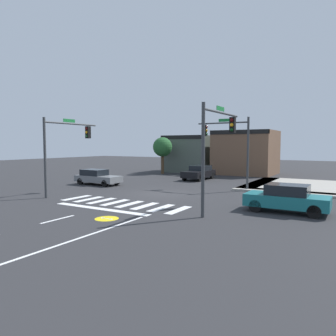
{
  "coord_description": "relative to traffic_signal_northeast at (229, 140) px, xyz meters",
  "views": [
    {
      "loc": [
        12.57,
        -19.95,
        3.67
      ],
      "look_at": [
        0.88,
        -0.37,
        2.0
      ],
      "focal_mm": 33.95,
      "sensor_mm": 36.0,
      "label": 1
    }
  ],
  "objects": [
    {
      "name": "car_black",
      "position": [
        -5.16,
        5.39,
        -3.28
      ],
      "size": [
        1.92,
        4.6,
        1.48
      ],
      "rotation": [
        0.0,
        0.0,
        -1.57
      ],
      "color": "black",
      "rests_on": "ground_plane"
    },
    {
      "name": "crosswalk_near",
      "position": [
        -3.47,
        -9.46,
        -4.04
      ],
      "size": [
        8.61,
        2.46,
        0.01
      ],
      "color": "silver",
      "rests_on": "ground_plane"
    },
    {
      "name": "ground_plane",
      "position": [
        -3.47,
        -4.96,
        -4.04
      ],
      "size": [
        120.0,
        120.0,
        0.0
      ],
      "primitive_type": "plane",
      "color": "#2B2B2D"
    },
    {
      "name": "car_teal",
      "position": [
        5.9,
        -6.99,
        -3.26
      ],
      "size": [
        4.32,
        1.87,
        1.53
      ],
      "rotation": [
        0.0,
        0.0,
        3.14
      ],
      "color": "#196B70",
      "rests_on": "ground_plane"
    },
    {
      "name": "car_gray",
      "position": [
        -11.41,
        -3.31,
        -3.33
      ],
      "size": [
        4.4,
        1.81,
        1.4
      ],
      "color": "slate",
      "rests_on": "ground_plane"
    },
    {
      "name": "bike_detector_marking",
      "position": [
        -1.49,
        -13.12,
        -4.04
      ],
      "size": [
        1.19,
        1.19,
        0.01
      ],
      "color": "yellow",
      "rests_on": "ground_plane"
    },
    {
      "name": "roadside_tree",
      "position": [
        -11.97,
        9.04,
        -0.69
      ],
      "size": [
        2.43,
        2.43,
        4.61
      ],
      "color": "#4C3823",
      "rests_on": "ground_plane"
    },
    {
      "name": "storefront_row",
      "position": [
        -5.92,
        14.07,
        -1.42
      ],
      "size": [
        14.07,
        6.54,
        5.41
      ],
      "color": "#4C564C",
      "rests_on": "ground_plane"
    },
    {
      "name": "lane_markings",
      "position": [
        -2.37,
        -16.99,
        -4.04
      ],
      "size": [
        6.8,
        20.25,
        0.01
      ],
      "color": "white",
      "rests_on": "ground_plane"
    },
    {
      "name": "traffic_signal_northeast",
      "position": [
        0.0,
        0.0,
        0.0
      ],
      "size": [
        4.42,
        0.32,
        5.87
      ],
      "rotation": [
        0.0,
        0.0,
        3.14
      ],
      "color": "#383A3D",
      "rests_on": "ground_plane"
    },
    {
      "name": "curb_corner_northeast",
      "position": [
        5.02,
        4.46,
        -3.97
      ],
      "size": [
        10.0,
        10.6,
        0.15
      ],
      "color": "#9E998E",
      "rests_on": "ground_plane"
    },
    {
      "name": "traffic_signal_southeast",
      "position": [
        2.48,
        -8.53,
        0.02
      ],
      "size": [
        0.32,
        5.13,
        5.79
      ],
      "rotation": [
        0.0,
        0.0,
        1.57
      ],
      "color": "#383A3D",
      "rests_on": "ground_plane"
    },
    {
      "name": "traffic_signal_southwest",
      "position": [
        -9.27,
        -8.75,
        -0.14
      ],
      "size": [
        0.32,
        4.98,
        5.57
      ],
      "rotation": [
        0.0,
        0.0,
        1.57
      ],
      "color": "#383A3D",
      "rests_on": "ground_plane"
    }
  ]
}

